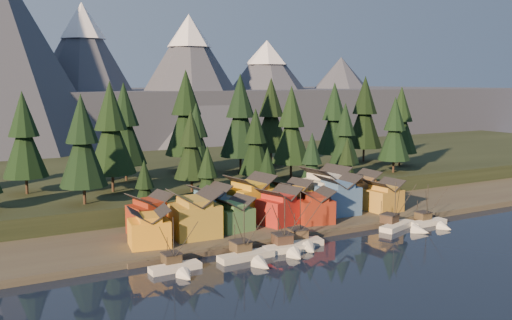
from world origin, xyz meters
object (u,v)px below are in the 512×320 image
boat_1 (250,250)px  house_back_0 (150,213)px  house_front_0 (149,226)px  boat_0 (177,261)px  boat_2 (288,241)px  house_back_1 (210,203)px  boat_6 (432,218)px  boat_3 (303,235)px  boat_5 (402,220)px  house_front_1 (194,212)px

boat_1 → house_back_0: size_ratio=1.38×
house_front_0 → house_back_0: 9.60m
boat_0 → boat_2: 24.01m
house_front_0 → house_back_1: house_back_1 is taller
boat_0 → boat_6: 66.07m
boat_1 → house_back_1: (3.63, 25.98, 4.01)m
boat_0 → boat_3: boat_3 is taller
boat_3 → house_front_0: (-29.68, 11.52, 3.08)m
boat_5 → house_back_1: bearing=130.4°
boat_2 → house_back_0: size_ratio=1.36×
boat_1 → house_front_0: (-15.27, 14.39, 3.44)m
boat_0 → house_back_1: 31.52m
boat_1 → boat_5: bearing=1.6°
house_back_0 → house_back_1: (15.62, 2.58, 0.02)m
boat_1 → boat_3: size_ratio=1.03×
boat_6 → house_back_1: 53.54m
boat_1 → boat_6: bearing=-0.1°
boat_2 → house_back_1: boat_2 is taller
boat_6 → house_front_1: (-55.80, 14.43, 4.78)m
house_front_1 → house_back_0: 10.22m
boat_6 → house_front_0: size_ratio=1.22×
house_front_1 → boat_1: bearing=-72.4°
boat_2 → house_front_1: size_ratio=1.25×
boat_2 → boat_5: boat_2 is taller
house_front_0 → house_front_1: bearing=20.8°
house_back_0 → house_back_1: bearing=0.0°
boat_2 → house_front_0: boat_2 is taller
boat_3 → house_front_0: size_ratio=1.40×
boat_5 → boat_0: bearing=163.3°
house_front_1 → boat_6: bearing=-11.8°
boat_3 → boat_6: bearing=9.3°
boat_1 → boat_6: (51.39, 2.14, -0.17)m
boat_1 → house_back_1: size_ratio=1.41×
boat_0 → house_back_1: house_back_1 is taller
boat_1 → boat_5: 42.69m
boat_1 → boat_3: (14.41, 2.87, 0.36)m
boat_1 → house_front_0: bearing=134.2°
boat_2 → house_back_0: (-21.33, 22.63, 3.62)m
boat_0 → house_front_0: 14.21m
house_front_1 → house_back_0: house_front_1 is taller
house_back_1 → house_back_0: bearing=-179.2°
house_back_0 → boat_1: bearing=-72.2°
boat_0 → boat_2: (24.01, 0.12, 0.49)m
boat_0 → boat_5: bearing=1.4°
boat_0 → boat_5: (57.25, 2.43, 0.22)m
house_back_1 → boat_5: bearing=-39.0°
house_back_0 → house_front_0: bearing=-119.3°
boat_1 → boat_5: (42.58, 3.07, 0.10)m
boat_3 → boat_5: bearing=10.9°
boat_1 → house_back_0: 26.59m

